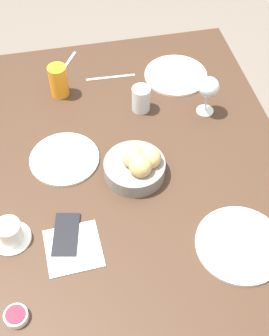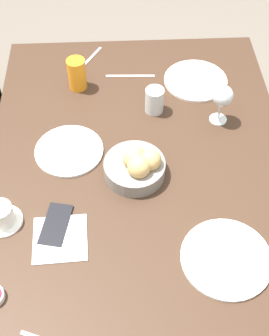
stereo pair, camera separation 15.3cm
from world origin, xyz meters
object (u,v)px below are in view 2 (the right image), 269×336
Objects in this scene: wine_glass at (222,97)px; coffee_cup at (2,216)px; juice_glass at (77,74)px; plate_near_left at (226,258)px; spoon_coffee at (92,57)px; plate_near_right at (196,80)px; plate_far_center at (69,151)px; napkin at (60,239)px; cell_phone at (56,224)px; bread_basket at (136,166)px; water_tumbler at (154,100)px; knife_silver at (130,76)px.

wine_glass reaches higher than coffee_cup.
wine_glass reaches higher than juice_glass.
plate_near_left is at bearing -103.63° from coffee_cup.
plate_near_left is at bearing -157.39° from spoon_coffee.
plate_far_center is at bearing 125.62° from plate_near_right.
napkin is at bearing 177.07° from juice_glass.
cell_phone is at bearing 141.51° from plate_near_right.
bread_basket is 0.76× the size of plate_near_left.
cell_phone is (-0.02, -0.16, -0.03)m from coffee_cup.
cell_phone is at bearing 126.09° from bread_basket.
cell_phone is (-0.49, 0.34, -0.04)m from water_tumbler.
coffee_cup is at bearing 119.22° from wine_glass.
water_tumbler is (0.19, -0.31, 0.04)m from plate_far_center.
plate_near_left is 1.04m from spoon_coffee.
knife_silver is (0.05, -0.21, -0.06)m from juice_glass.
napkin is at bearing 134.51° from bread_basket.
napkin is (-0.74, 0.24, 0.00)m from knife_silver.
wine_glass is at bearing -105.25° from water_tumbler.
coffee_cup reaches higher than cell_phone.
cell_phone reaches higher than knife_silver.
napkin is (-0.87, 0.08, 0.00)m from spoon_coffee.
bread_basket reaches higher than napkin.
wine_glass is 0.84m from coffee_cup.
coffee_cup is 0.16m from cell_phone.
wine_glass is 0.62m from spoon_coffee.
water_tumbler is at bearing -34.48° from cell_phone.
wine_glass reaches higher than cell_phone.
plate_near_right is 1.60× the size of wine_glass.
plate_far_center is 0.35m from napkin.
spoon_coffee is 0.78× the size of napkin.
bread_basket is at bearing -53.91° from cell_phone.
coffee_cup is 0.19m from napkin.
plate_near_right is 0.82m from cell_phone.
knife_silver is (0.83, 0.24, -0.00)m from plate_near_left.
bread_basket is 0.31m from water_tumbler.
knife_silver is (0.20, 0.08, -0.05)m from water_tumbler.
spoon_coffee is at bearing 50.05° from wine_glass.
juice_glass is (0.45, 0.20, 0.02)m from bread_basket.
wine_glass reaches higher than plate_near_right.
plate_near_right is (0.46, -0.26, -0.04)m from bread_basket.
water_tumbler is (0.30, -0.08, 0.00)m from bread_basket.
plate_near_left is 0.78m from plate_near_right.
plate_near_left is 2.02× the size of spoon_coffee.
juice_glass is 0.75× the size of napkin.
cell_phone is (-0.43, 0.57, -0.11)m from wine_glass.
water_tumbler is 0.60× the size of cell_phone.
plate_near_right is at bearing -35.60° from napkin.
water_tumbler reaches higher than plate_near_left.
plate_near_right is 0.47m from juice_glass.
knife_silver is at bearing -31.93° from coffee_cup.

